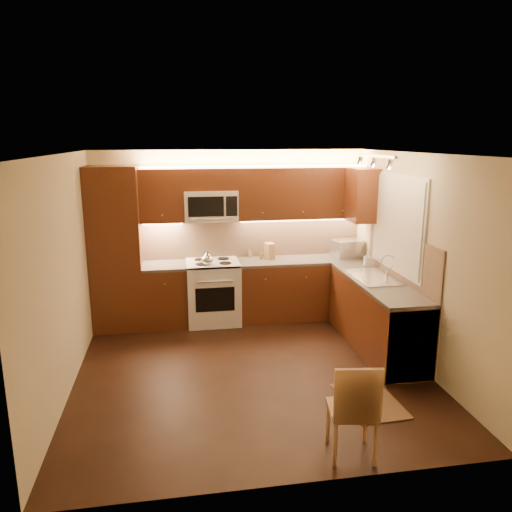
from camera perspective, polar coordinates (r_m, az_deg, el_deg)
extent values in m
cube|color=black|center=(5.97, -0.56, -13.03)|extent=(4.00, 4.00, 0.01)
cube|color=beige|center=(5.35, -0.63, 11.69)|extent=(4.00, 4.00, 0.01)
cube|color=#C1B68D|center=(7.47, -2.98, 2.50)|extent=(4.00, 0.01, 2.50)
cube|color=#C1B68D|center=(3.67, 4.32, -9.22)|extent=(4.00, 0.01, 2.50)
cube|color=#C1B68D|center=(5.59, -21.29, -2.13)|extent=(0.01, 4.00, 2.50)
cube|color=#C1B68D|center=(6.16, 18.13, -0.51)|extent=(0.01, 4.00, 2.50)
cube|color=#431C0E|center=(7.19, -15.85, 0.77)|extent=(0.70, 0.60, 2.30)
cube|color=#431C0E|center=(7.33, -10.35, -4.53)|extent=(0.62, 0.60, 0.86)
cube|color=#322F2D|center=(7.21, -10.50, -1.12)|extent=(0.62, 0.60, 0.04)
cube|color=#431C0E|center=(7.57, 5.23, -3.80)|extent=(1.92, 0.60, 0.86)
cube|color=#322F2D|center=(7.45, 5.30, -0.49)|extent=(1.92, 0.60, 0.04)
cube|color=#431C0E|center=(6.61, 13.69, -6.72)|extent=(0.60, 2.00, 0.86)
cube|color=#322F2D|center=(6.47, 13.91, -2.97)|extent=(0.60, 2.00, 0.04)
cube|color=silver|center=(6.02, 16.31, -8.92)|extent=(0.58, 0.60, 0.84)
cube|color=tan|center=(7.51, -0.31, 2.19)|extent=(3.30, 0.02, 0.60)
cube|color=tan|center=(6.51, 16.41, -0.11)|extent=(0.02, 2.00, 0.60)
cube|color=#431C0E|center=(7.16, -10.83, 6.87)|extent=(0.62, 0.35, 0.75)
cube|color=#431C0E|center=(7.39, 5.22, 7.25)|extent=(1.92, 0.35, 0.75)
cube|color=#431C0E|center=(7.15, -5.31, 8.81)|extent=(0.76, 0.35, 0.31)
cube|color=#431C0E|center=(7.23, 12.15, 6.88)|extent=(0.35, 0.50, 0.75)
cube|color=silver|center=(6.56, 16.04, 3.59)|extent=(0.03, 1.44, 1.24)
cube|color=silver|center=(6.55, 15.88, 3.58)|extent=(0.02, 1.36, 1.16)
cube|color=silver|center=(6.17, 13.44, 11.19)|extent=(0.04, 1.20, 0.03)
cube|color=silver|center=(7.64, 10.41, 0.87)|extent=(0.49, 0.41, 0.26)
cube|color=#A27949|center=(7.39, 1.59, 0.58)|extent=(0.15, 0.20, 0.24)
cylinder|color=silver|center=(7.51, -0.65, 0.25)|extent=(0.06, 0.06, 0.10)
cylinder|color=olive|center=(7.51, -0.76, 0.25)|extent=(0.04, 0.04, 0.10)
cylinder|color=silver|center=(7.55, 1.15, 0.26)|extent=(0.04, 0.04, 0.09)
cylinder|color=olive|center=(7.41, 0.59, 0.02)|extent=(0.06, 0.06, 0.09)
imported|color=silver|center=(7.20, 12.71, -0.32)|extent=(0.09, 0.09, 0.19)
cube|color=black|center=(5.47, 12.91, -15.94)|extent=(0.60, 0.86, 0.01)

